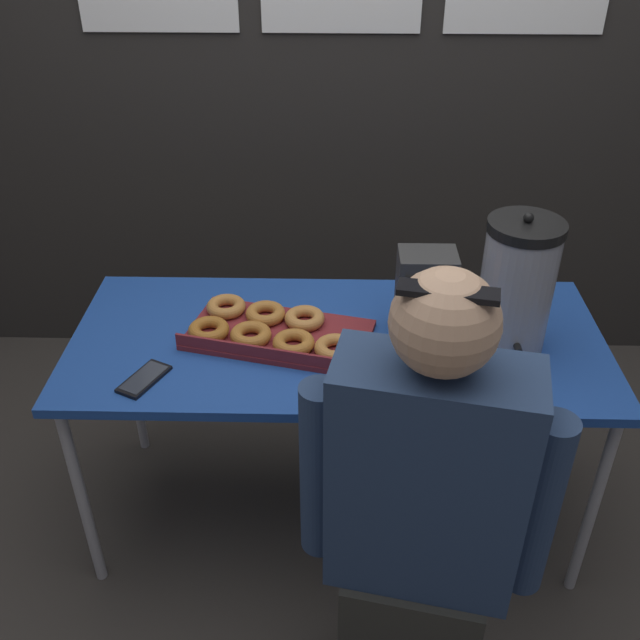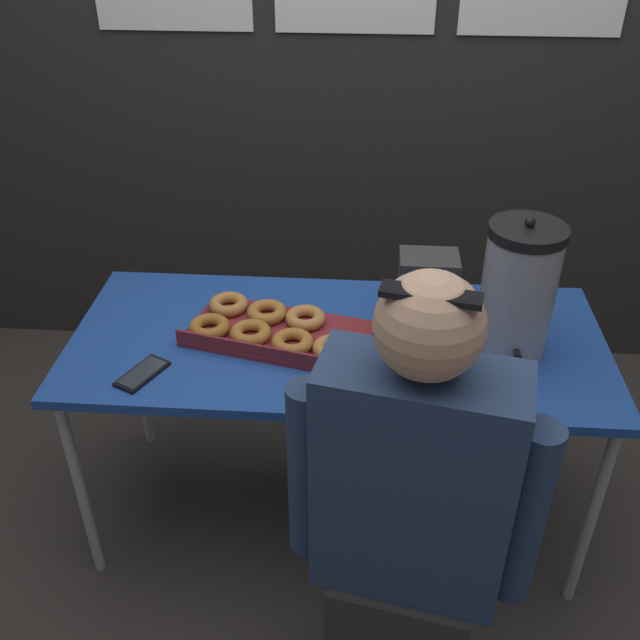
{
  "view_description": "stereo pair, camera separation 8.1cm",
  "coord_description": "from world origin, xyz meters",
  "px_view_note": "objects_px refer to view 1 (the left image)",
  "views": [
    {
      "loc": [
        -0.01,
        -1.67,
        1.86
      ],
      "look_at": [
        -0.05,
        0.0,
        0.76
      ],
      "focal_mm": 40.0,
      "sensor_mm": 36.0,
      "label": 1
    },
    {
      "loc": [
        0.07,
        -1.67,
        1.86
      ],
      "look_at": [
        -0.05,
        0.0,
        0.76
      ],
      "focal_mm": 40.0,
      "sensor_mm": 36.0,
      "label": 2
    }
  ],
  "objects_px": {
    "coffee_urn": "(517,286)",
    "person_seated": "(421,529)",
    "space_heater": "(425,294)",
    "donut_box": "(273,331)",
    "cell_phone": "(144,379)"
  },
  "relations": [
    {
      "from": "coffee_urn",
      "to": "person_seated",
      "type": "relative_size",
      "value": 0.32
    },
    {
      "from": "space_heater",
      "to": "donut_box",
      "type": "bearing_deg",
      "value": -174.04
    },
    {
      "from": "cell_phone",
      "to": "person_seated",
      "type": "bearing_deg",
      "value": -3.28
    },
    {
      "from": "coffee_urn",
      "to": "cell_phone",
      "type": "bearing_deg",
      "value": -169.1
    },
    {
      "from": "donut_box",
      "to": "coffee_urn",
      "type": "height_order",
      "value": "coffee_urn"
    },
    {
      "from": "donut_box",
      "to": "cell_phone",
      "type": "bearing_deg",
      "value": -133.99
    },
    {
      "from": "cell_phone",
      "to": "person_seated",
      "type": "xyz_separation_m",
      "value": [
        0.69,
        -0.39,
        -0.11
      ]
    },
    {
      "from": "person_seated",
      "to": "coffee_urn",
      "type": "bearing_deg",
      "value": -105.02
    },
    {
      "from": "donut_box",
      "to": "space_heater",
      "type": "height_order",
      "value": "space_heater"
    },
    {
      "from": "donut_box",
      "to": "space_heater",
      "type": "bearing_deg",
      "value": 19.31
    },
    {
      "from": "coffee_urn",
      "to": "person_seated",
      "type": "height_order",
      "value": "person_seated"
    },
    {
      "from": "donut_box",
      "to": "coffee_urn",
      "type": "distance_m",
      "value": 0.68
    },
    {
      "from": "coffee_urn",
      "to": "cell_phone",
      "type": "xyz_separation_m",
      "value": [
        -0.98,
        -0.19,
        -0.18
      ]
    },
    {
      "from": "donut_box",
      "to": "coffee_urn",
      "type": "bearing_deg",
      "value": 11.88
    },
    {
      "from": "cell_phone",
      "to": "person_seated",
      "type": "relative_size",
      "value": 0.13
    }
  ]
}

